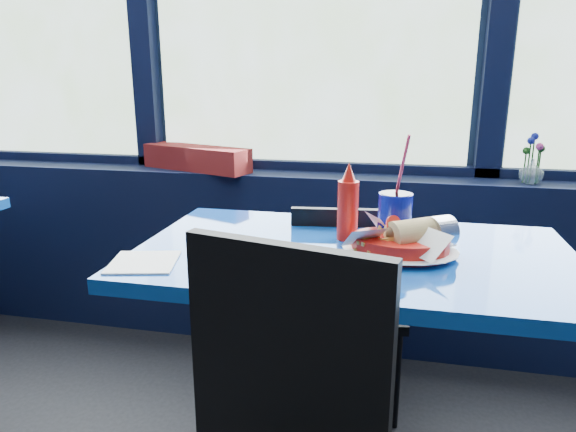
% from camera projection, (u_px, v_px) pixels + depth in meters
% --- Properties ---
extents(window_sill, '(5.00, 0.26, 0.80)m').
position_uv_depth(window_sill, '(304.00, 257.00, 2.40)').
color(window_sill, black).
rests_on(window_sill, ground).
extents(near_table, '(1.20, 0.70, 0.75)m').
position_uv_depth(near_table, '(351.00, 310.00, 1.47)').
color(near_table, black).
rests_on(near_table, ground).
extents(chair_near_back, '(0.41, 0.41, 0.81)m').
position_uv_depth(chair_near_back, '(349.00, 296.00, 1.82)').
color(chair_near_back, black).
rests_on(chair_near_back, ground).
extents(planter_box, '(0.55, 0.31, 0.11)m').
position_uv_depth(planter_box, '(196.00, 158.00, 2.35)').
color(planter_box, maroon).
rests_on(planter_box, window_sill).
extents(flower_vase, '(0.12, 0.12, 0.20)m').
position_uv_depth(flower_vase, '(532.00, 168.00, 2.05)').
color(flower_vase, silver).
rests_on(flower_vase, window_sill).
extents(food_basket, '(0.31, 0.30, 0.10)m').
position_uv_depth(food_basket, '(402.00, 242.00, 1.38)').
color(food_basket, '#B8140C').
rests_on(food_basket, near_table).
extents(ketchup_bottle, '(0.06, 0.06, 0.23)m').
position_uv_depth(ketchup_bottle, '(348.00, 206.00, 1.50)').
color(ketchup_bottle, '#B8140C').
rests_on(ketchup_bottle, near_table).
extents(soda_cup, '(0.09, 0.09, 0.32)m').
position_uv_depth(soda_cup, '(395.00, 218.00, 1.45)').
color(soda_cup, '#0C138A').
rests_on(soda_cup, near_table).
extents(napkin, '(0.20, 0.20, 0.00)m').
position_uv_depth(napkin, '(144.00, 262.00, 1.32)').
color(napkin, white).
rests_on(napkin, near_table).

